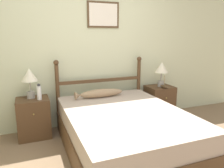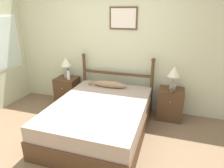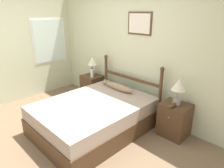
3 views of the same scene
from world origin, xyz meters
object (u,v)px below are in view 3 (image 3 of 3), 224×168
bottle (92,73)px  nightstand_left (92,87)px  bed (94,116)px  fish_pillow (118,87)px  table_lamp_right (179,87)px  model_boat (172,105)px  table_lamp_left (92,62)px  nightstand_right (174,120)px

bottle → nightstand_left: bearing=143.1°
bed → fish_pillow: size_ratio=2.59×
table_lamp_right → fish_pillow: size_ratio=0.57×
fish_pillow → model_boat: bearing=0.6°
table_lamp_left → nightstand_right: bearing=-1.2°
nightstand_left → table_lamp_left: size_ratio=1.33×
table_lamp_right → nightstand_left: bearing=179.8°
table_lamp_left → bottle: bearing=-47.1°
bed → fish_pillow: (-0.10, 0.71, 0.34)m
model_boat → fish_pillow: model_boat is taller
table_lamp_left → model_boat: size_ratio=1.97×
nightstand_left → fish_pillow: size_ratio=0.76×
table_lamp_left → bottle: 0.26m
nightstand_left → bottle: 0.42m
bottle → model_boat: 2.09m
table_lamp_left → nightstand_left: bearing=-75.2°
nightstand_left → bed: bearing=-38.0°
nightstand_right → table_lamp_left: (-2.20, 0.05, 0.61)m
table_lamp_right → bottle: (-2.10, -0.07, -0.21)m
model_boat → nightstand_right: bearing=89.3°
bed → bottle: bottle is taller
table_lamp_right → nightstand_right: bearing=143.7°
nightstand_left → model_boat: 2.21m
bed → nightstand_left: 1.39m
bed → nightstand_left: size_ratio=3.39×
table_lamp_left → table_lamp_right: 2.21m
nightstand_left → table_lamp_right: table_lamp_right is taller
table_lamp_left → bed: bearing=-39.1°
bed → table_lamp_left: (-1.11, 0.90, 0.63)m
model_boat → bed: bearing=-146.4°
bottle → model_boat: (2.09, -0.05, -0.08)m
bed → model_boat: size_ratio=8.87×
nightstand_left → table_lamp_right: bearing=-0.2°
model_boat → fish_pillow: (-1.19, -0.01, -0.01)m
table_lamp_right → model_boat: (-0.01, -0.12, -0.29)m
bed → table_lamp_right: table_lamp_right is taller
nightstand_left → fish_pillow: 1.05m
nightstand_left → nightstand_right: same height
nightstand_right → model_boat: (-0.00, -0.13, 0.32)m
nightstand_left → table_lamp_left: 0.61m
nightstand_right → table_lamp_left: size_ratio=1.33×
nightstand_left → table_lamp_left: bearing=104.8°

